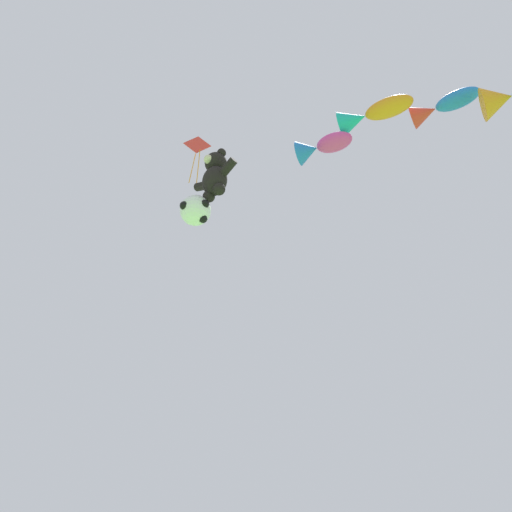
{
  "coord_description": "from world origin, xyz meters",
  "views": [
    {
      "loc": [
        9.13,
        -3.16,
        1.39
      ],
      "look_at": [
        1.17,
        4.92,
        9.26
      ],
      "focal_mm": 35.0,
      "sensor_mm": 36.0,
      "label": 1
    }
  ],
  "objects_px": {
    "soccer_ball_kite": "(196,210)",
    "fish_kite_magenta": "(321,147)",
    "fish_kite_cobalt": "(441,107)",
    "teddy_bear_kite": "(215,175)",
    "diamond_kite": "(197,150)",
    "fish_kite_tangerine": "(371,114)"
  },
  "relations": [
    {
      "from": "fish_kite_tangerine",
      "to": "fish_kite_cobalt",
      "type": "xyz_separation_m",
      "value": [
        1.74,
        1.36,
        0.06
      ]
    },
    {
      "from": "teddy_bear_kite",
      "to": "diamond_kite",
      "type": "distance_m",
      "value": 4.09
    },
    {
      "from": "fish_kite_tangerine",
      "to": "diamond_kite",
      "type": "height_order",
      "value": "diamond_kite"
    },
    {
      "from": "teddy_bear_kite",
      "to": "diamond_kite",
      "type": "relative_size",
      "value": 0.65
    },
    {
      "from": "fish_kite_cobalt",
      "to": "fish_kite_tangerine",
      "type": "bearing_deg",
      "value": -142.06
    },
    {
      "from": "teddy_bear_kite",
      "to": "diamond_kite",
      "type": "bearing_deg",
      "value": 159.91
    },
    {
      "from": "fish_kite_tangerine",
      "to": "diamond_kite",
      "type": "bearing_deg",
      "value": -160.67
    },
    {
      "from": "soccer_ball_kite",
      "to": "fish_kite_magenta",
      "type": "height_order",
      "value": "fish_kite_magenta"
    },
    {
      "from": "teddy_bear_kite",
      "to": "fish_kite_tangerine",
      "type": "distance_m",
      "value": 5.43
    },
    {
      "from": "teddy_bear_kite",
      "to": "fish_kite_cobalt",
      "type": "height_order",
      "value": "fish_kite_cobalt"
    },
    {
      "from": "fish_kite_magenta",
      "to": "fish_kite_cobalt",
      "type": "relative_size",
      "value": 0.89
    },
    {
      "from": "fish_kite_magenta",
      "to": "fish_kite_cobalt",
      "type": "xyz_separation_m",
      "value": [
        3.43,
        1.88,
        0.7
      ]
    },
    {
      "from": "teddy_bear_kite",
      "to": "fish_kite_cobalt",
      "type": "bearing_deg",
      "value": 36.81
    },
    {
      "from": "fish_kite_magenta",
      "to": "soccer_ball_kite",
      "type": "bearing_deg",
      "value": -138.88
    },
    {
      "from": "soccer_ball_kite",
      "to": "fish_kite_tangerine",
      "type": "xyz_separation_m",
      "value": [
        4.68,
        3.14,
        3.17
      ]
    },
    {
      "from": "teddy_bear_kite",
      "to": "soccer_ball_kite",
      "type": "bearing_deg",
      "value": -165.82
    },
    {
      "from": "fish_kite_magenta",
      "to": "diamond_kite",
      "type": "xyz_separation_m",
      "value": [
        -4.56,
        -1.66,
        2.0
      ]
    },
    {
      "from": "fish_kite_magenta",
      "to": "diamond_kite",
      "type": "bearing_deg",
      "value": -159.94
    },
    {
      "from": "teddy_bear_kite",
      "to": "soccer_ball_kite",
      "type": "relative_size",
      "value": 1.79
    },
    {
      "from": "teddy_bear_kite",
      "to": "fish_kite_cobalt",
      "type": "relative_size",
      "value": 0.84
    },
    {
      "from": "soccer_ball_kite",
      "to": "diamond_kite",
      "type": "bearing_deg",
      "value": 148.55
    },
    {
      "from": "diamond_kite",
      "to": "soccer_ball_kite",
      "type": "bearing_deg",
      "value": -31.45
    }
  ]
}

